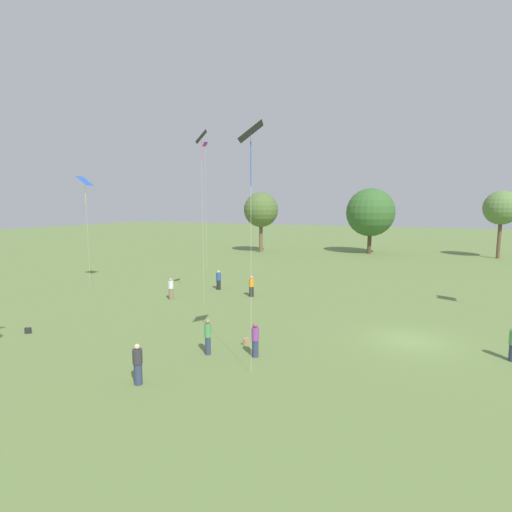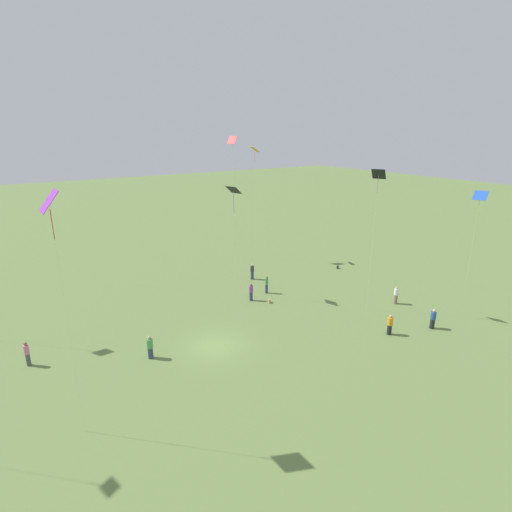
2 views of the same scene
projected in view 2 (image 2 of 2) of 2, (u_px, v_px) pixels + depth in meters
name	position (u px, v px, depth m)	size (l,w,h in m)	color
ground_plane	(215.00, 346.00, 30.86)	(240.00, 240.00, 0.00)	olive
person_0	(390.00, 325.00, 32.34)	(0.52, 0.52, 1.74)	#232328
person_1	(396.00, 295.00, 38.09)	(0.53, 0.53, 1.76)	#847056
person_2	(252.00, 272.00, 44.40)	(0.44, 0.44, 1.79)	#333D5B
person_3	(267.00, 284.00, 40.58)	(0.37, 0.37, 1.86)	#333D5B
person_4	(150.00, 347.00, 28.96)	(0.60, 0.60, 1.79)	#333D5B
person_5	(433.00, 319.00, 33.33)	(0.53, 0.53, 1.74)	#232328
person_6	(251.00, 292.00, 38.81)	(0.54, 0.54, 1.76)	#333D5B
person_7	(27.00, 354.00, 28.02)	(0.46, 0.46, 1.84)	#4C4C51
kite_0	(50.00, 208.00, 18.32)	(0.82, 1.27, 13.34)	purple
kite_1	(234.00, 193.00, 37.14)	(1.37, 1.51, 11.01)	black
kite_3	(255.00, 153.00, 48.04)	(1.16, 1.30, 14.04)	orange
kite_4	(232.00, 145.00, 47.79)	(1.06, 1.25, 15.26)	red
kite_5	(378.00, 179.00, 33.36)	(1.18, 1.34, 12.86)	black
kite_7	(480.00, 198.00, 39.81)	(1.32, 1.50, 10.13)	blue
picnic_bag_0	(269.00, 301.00, 38.53)	(0.26, 0.45, 0.36)	#A58459
picnic_bag_1	(338.00, 267.00, 48.04)	(0.37, 0.31, 0.35)	#262628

